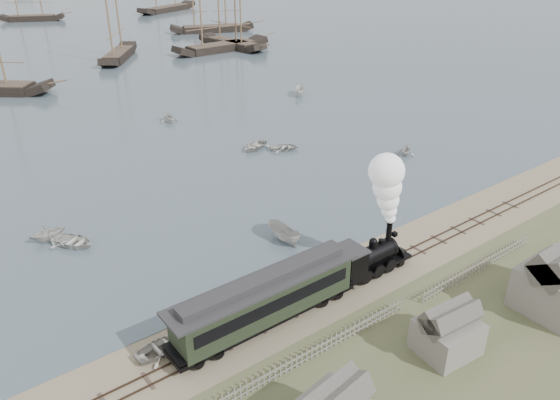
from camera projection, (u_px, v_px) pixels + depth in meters
ground at (314, 282)px, 46.05m from camera, size 600.00×600.00×0.00m
rail_track at (329, 293)px, 44.61m from camera, size 120.00×1.80×0.16m
picket_fence_west at (307, 362)px, 37.58m from camera, size 19.00×0.10×1.20m
picket_fence_east at (479, 271)px, 47.43m from camera, size 15.00×0.10×1.20m
shed_mid at (445, 351)px, 38.59m from camera, size 4.00×3.50×3.60m
shed_right at (554, 306)px, 43.08m from camera, size 6.00×5.00×5.10m
locomotive at (384, 222)px, 45.62m from camera, size 8.24×3.08×10.28m
passenger_coach at (265, 298)px, 40.10m from camera, size 15.65×3.02×3.80m
beached_dinghy at (161, 348)px, 38.29m from camera, size 3.05×4.02×0.78m
rowboat_0 at (73, 241)px, 50.93m from camera, size 5.23×4.83×0.88m
rowboat_1 at (47, 232)px, 51.57m from camera, size 2.87×3.32×1.74m
rowboat_2 at (284, 234)px, 51.46m from camera, size 4.17×1.79×1.57m
rowboat_3 at (284, 147)px, 72.51m from camera, size 4.37×4.77×0.81m
rowboat_4 at (406, 150)px, 70.91m from camera, size 3.46×3.57×1.44m
rowboat_5 at (299, 91)px, 95.63m from camera, size 3.93×3.96×1.56m
rowboat_7 at (168, 117)px, 82.71m from camera, size 3.15×2.73×1.64m
rowboat_8 at (255, 145)px, 72.96m from camera, size 4.44×5.17×0.90m
schooner_3 at (113, 12)px, 117.14m from camera, size 15.09×18.11×20.00m
schooner_4 at (220, 7)px, 125.17m from camera, size 24.26×5.85×20.00m
schooner_10 at (230, 4)px, 128.69m from camera, size 7.62×21.40×20.00m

